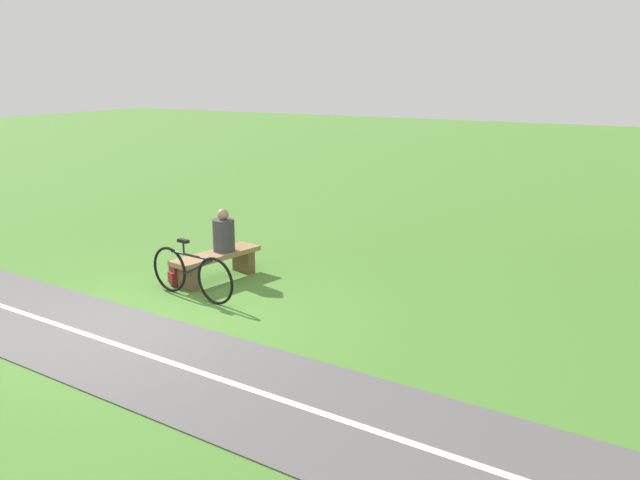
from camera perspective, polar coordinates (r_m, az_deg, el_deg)
name	(u,v)px	position (r m, az deg, el deg)	size (l,w,h in m)	color
ground_plane	(139,324)	(9.73, -15.32, -6.95)	(80.00, 80.00, 0.00)	#477A2D
paved_path	(364,428)	(6.86, 3.78, -15.83)	(2.10, 36.00, 0.02)	#565454
path_centre_line	(364,427)	(6.85, 3.78, -15.76)	(0.10, 32.00, 0.00)	silver
bench	(216,261)	(11.34, -8.89, -1.83)	(1.72, 0.74, 0.47)	#937047
person_seated	(224,233)	(11.34, -8.28, 0.57)	(0.43, 0.43, 0.73)	#38383D
bicycle	(192,274)	(10.50, -10.97, -2.86)	(0.22, 1.75, 0.92)	black
backpack	(178,273)	(11.21, -12.14, -2.82)	(0.33, 0.34, 0.41)	maroon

